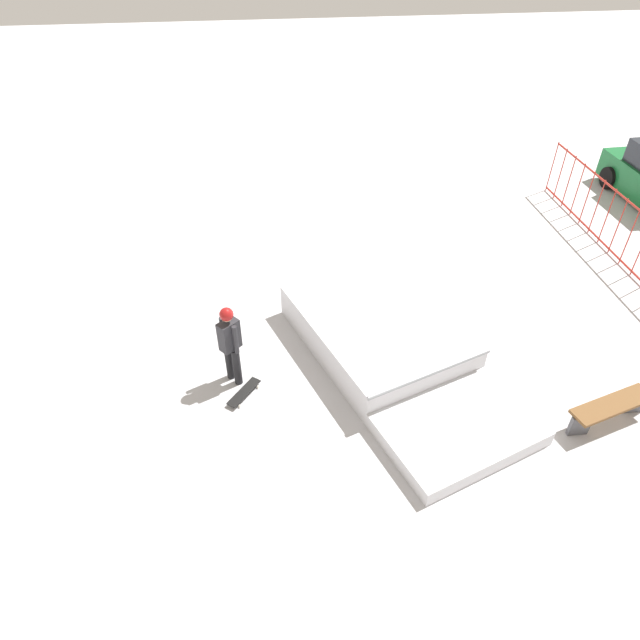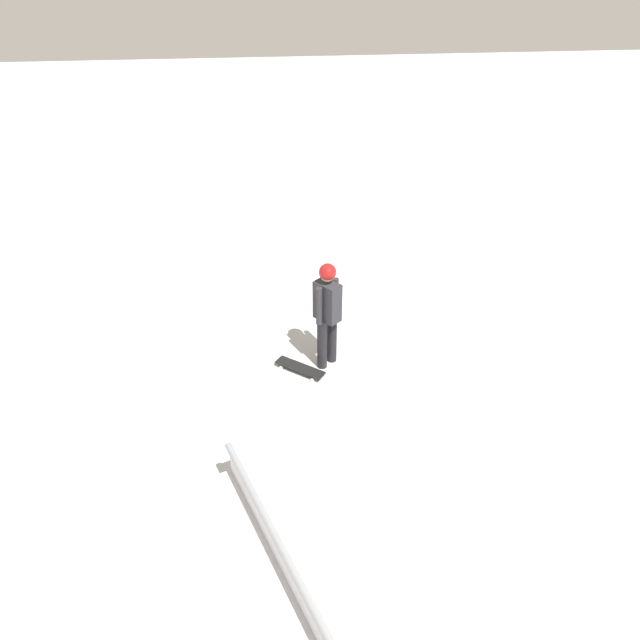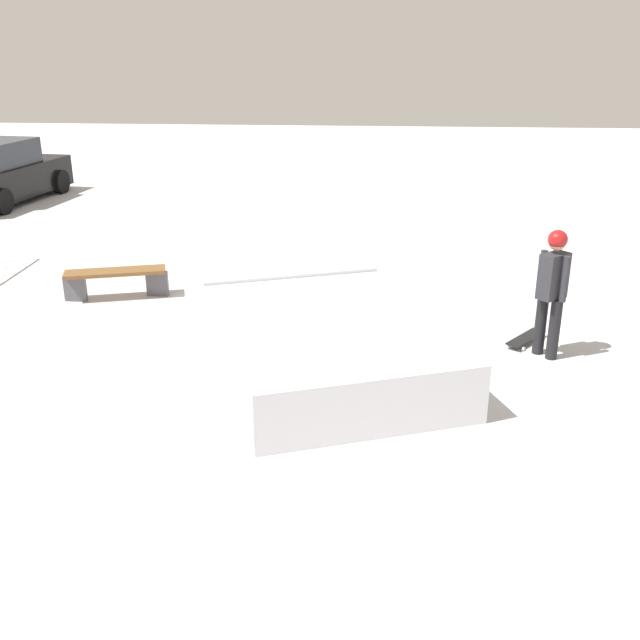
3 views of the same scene
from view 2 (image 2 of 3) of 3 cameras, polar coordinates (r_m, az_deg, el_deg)
name	(u,v)px [view 2 (image 2 of 3)]	position (r m, az deg, el deg)	size (l,w,h in m)	color
ground_plane	(506,514)	(7.37, 17.64, -17.56)	(60.00, 60.00, 0.00)	silver
skate_ramp	(386,507)	(6.75, 6.45, -17.67)	(5.97, 4.33, 0.74)	silver
skater	(327,308)	(8.49, 0.71, 1.17)	(0.41, 0.43, 1.73)	black
skateboard	(300,368)	(8.86, -1.96, -4.67)	(0.75, 0.65, 0.09)	black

